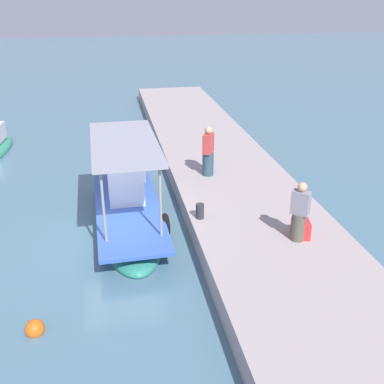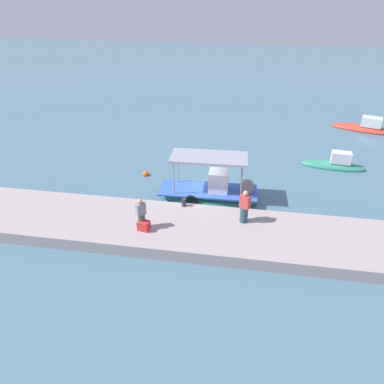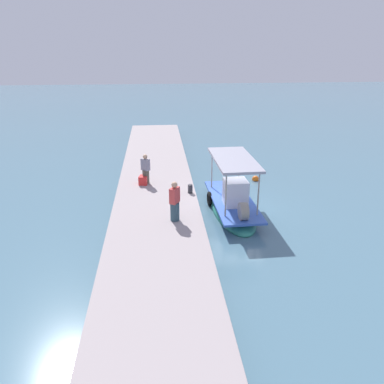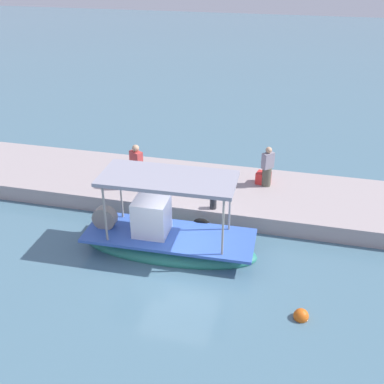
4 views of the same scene
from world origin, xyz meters
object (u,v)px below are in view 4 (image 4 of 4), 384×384
at_px(mooring_bollard, 213,203).
at_px(cargo_crate, 263,178).
at_px(main_fishing_boat, 167,238).
at_px(fisherman_by_crate, 267,168).
at_px(fisherman_near_bollard, 137,168).
at_px(marker_buoy, 301,316).

distance_m(mooring_bollard, cargo_crate, 2.86).
height_order(main_fishing_boat, fisherman_by_crate, main_fishing_boat).
relative_size(fisherman_near_bollard, marker_buoy, 4.20).
bearing_deg(fisherman_near_bollard, cargo_crate, -162.72).
distance_m(fisherman_by_crate, cargo_crate, 0.54).
relative_size(fisherman_near_bollard, mooring_bollard, 4.01).
bearing_deg(fisherman_by_crate, marker_buoy, 104.37).
xyz_separation_m(main_fishing_boat, marker_buoy, (-4.49, 2.26, -0.36)).
bearing_deg(fisherman_near_bollard, fisherman_by_crate, -164.70).
height_order(fisherman_by_crate, marker_buoy, fisherman_by_crate).
distance_m(fisherman_near_bollard, mooring_bollard, 3.39).
bearing_deg(mooring_bollard, fisherman_near_bollard, -16.36).
height_order(fisherman_by_crate, mooring_bollard, fisherman_by_crate).
bearing_deg(marker_buoy, cargo_crate, -74.86).
xyz_separation_m(fisherman_near_bollard, mooring_bollard, (-3.20, 0.94, -0.58)).
distance_m(fisherman_near_bollard, cargo_crate, 4.99).
bearing_deg(main_fishing_boat, cargo_crate, -121.46).
xyz_separation_m(fisherman_by_crate, mooring_bollard, (1.66, 2.27, -0.52)).
xyz_separation_m(fisherman_near_bollard, marker_buoy, (-6.54, 5.19, -1.34)).
distance_m(fisherman_near_bollard, marker_buoy, 8.45).
height_order(main_fishing_boat, marker_buoy, main_fishing_boat).
height_order(mooring_bollard, marker_buoy, mooring_bollard).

